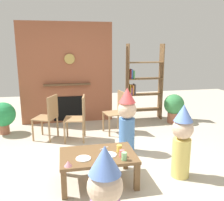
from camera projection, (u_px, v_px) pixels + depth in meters
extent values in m
plane|color=#BCB29E|center=(108.00, 169.00, 3.80)|extent=(12.00, 12.00, 0.00)
cube|color=#935138|center=(67.00, 73.00, 5.92)|extent=(2.20, 0.18, 2.40)
cube|color=black|center=(68.00, 108.00, 6.01)|extent=(0.70, 0.02, 0.60)
cube|color=brown|center=(67.00, 84.00, 5.84)|extent=(1.10, 0.10, 0.04)
cylinder|color=tan|center=(70.00, 59.00, 5.74)|extent=(0.24, 0.04, 0.24)
cube|color=brown|center=(127.00, 83.00, 6.07)|extent=(0.02, 0.28, 1.90)
cube|color=brown|center=(161.00, 82.00, 6.24)|extent=(0.02, 0.28, 1.90)
cube|color=brown|center=(144.00, 109.00, 6.31)|extent=(0.86, 0.28, 0.02)
cube|color=brown|center=(144.00, 94.00, 6.22)|extent=(0.86, 0.28, 0.02)
cube|color=brown|center=(144.00, 79.00, 6.13)|extent=(0.86, 0.28, 0.02)
cube|color=brown|center=(145.00, 62.00, 6.05)|extent=(0.86, 0.28, 0.02)
cube|color=#B23333|center=(130.00, 106.00, 6.21)|extent=(0.03, 0.20, 0.23)
cube|color=#3359A5|center=(131.00, 106.00, 6.22)|extent=(0.03, 0.20, 0.18)
cube|color=#3F8C4C|center=(132.00, 105.00, 6.22)|extent=(0.02, 0.20, 0.23)
cube|color=gold|center=(130.00, 89.00, 6.12)|extent=(0.02, 0.20, 0.26)
cube|color=#8C4C99|center=(131.00, 91.00, 6.13)|extent=(0.03, 0.20, 0.17)
cube|color=#D87F3F|center=(132.00, 90.00, 6.13)|extent=(0.03, 0.20, 0.24)
cube|color=#4C4C51|center=(134.00, 89.00, 6.14)|extent=(0.03, 0.20, 0.26)
cube|color=#B23333|center=(130.00, 74.00, 6.03)|extent=(0.02, 0.20, 0.22)
cube|color=#3359A5|center=(131.00, 74.00, 6.04)|extent=(0.03, 0.20, 0.23)
cube|color=#3F8C4C|center=(133.00, 74.00, 6.05)|extent=(0.04, 0.20, 0.20)
cube|color=brown|center=(98.00, 155.00, 3.35)|extent=(1.02, 0.68, 0.04)
cube|color=brown|center=(64.00, 185.00, 3.02)|extent=(0.07, 0.07, 0.38)
cube|color=brown|center=(137.00, 177.00, 3.21)|extent=(0.07, 0.07, 0.38)
cube|color=brown|center=(64.00, 163.00, 3.59)|extent=(0.07, 0.07, 0.38)
cube|color=brown|center=(125.00, 157.00, 3.77)|extent=(0.07, 0.07, 0.38)
cylinder|color=#E5666B|center=(122.00, 153.00, 3.26)|extent=(0.07, 0.07, 0.09)
cylinder|color=#F2CC4C|center=(119.00, 148.00, 3.42)|extent=(0.07, 0.07, 0.09)
cylinder|color=#8CD18C|center=(124.00, 156.00, 3.16)|extent=(0.07, 0.07, 0.11)
cylinder|color=white|center=(83.00, 158.00, 3.20)|extent=(0.20, 0.20, 0.01)
cylinder|color=white|center=(109.00, 155.00, 3.31)|extent=(0.20, 0.20, 0.01)
cone|color=pink|center=(68.00, 163.00, 3.01)|extent=(0.10, 0.10, 0.07)
cube|color=silver|center=(104.00, 148.00, 3.53)|extent=(0.14, 0.09, 0.01)
sphere|color=beige|center=(105.00, 186.00, 2.02)|extent=(0.30, 0.30, 0.30)
cone|color=#668CE5|center=(105.00, 160.00, 1.97)|extent=(0.27, 0.27, 0.24)
cylinder|color=#E0CC66|center=(181.00, 158.00, 3.53)|extent=(0.26, 0.26, 0.57)
sphere|color=beige|center=(183.00, 129.00, 3.43)|extent=(0.30, 0.30, 0.30)
cone|color=#668CE5|center=(184.00, 113.00, 3.38)|extent=(0.27, 0.27, 0.24)
cylinder|color=#4C7FC6|center=(127.00, 135.00, 4.34)|extent=(0.28, 0.28, 0.62)
sphere|color=beige|center=(127.00, 109.00, 4.24)|extent=(0.32, 0.32, 0.32)
cone|color=#EA4C4C|center=(127.00, 95.00, 4.18)|extent=(0.29, 0.29, 0.26)
cube|color=#9E7A51|center=(45.00, 118.00, 4.93)|extent=(0.53, 0.53, 0.02)
cube|color=#9E7A51|center=(53.00, 107.00, 4.83)|extent=(0.20, 0.37, 0.45)
cylinder|color=#9E7A51|center=(42.00, 125.00, 5.19)|extent=(0.04, 0.04, 0.43)
cylinder|color=#9E7A51|center=(33.00, 131.00, 4.85)|extent=(0.04, 0.04, 0.43)
cylinder|color=#9E7A51|center=(58.00, 126.00, 5.11)|extent=(0.04, 0.04, 0.43)
cylinder|color=#9E7A51|center=(49.00, 132.00, 4.76)|extent=(0.04, 0.04, 0.43)
cube|color=#9E7A51|center=(75.00, 119.00, 4.86)|extent=(0.46, 0.46, 0.02)
cube|color=#9E7A51|center=(84.00, 107.00, 4.81)|extent=(0.09, 0.40, 0.45)
cylinder|color=#9E7A51|center=(67.00, 127.00, 5.07)|extent=(0.04, 0.04, 0.43)
cylinder|color=#9E7A51|center=(65.00, 133.00, 4.72)|extent=(0.04, 0.04, 0.43)
cylinder|color=#9E7A51|center=(85.00, 127.00, 5.09)|extent=(0.04, 0.04, 0.43)
cylinder|color=#9E7A51|center=(83.00, 133.00, 4.74)|extent=(0.04, 0.04, 0.43)
cube|color=#9E7A51|center=(114.00, 113.00, 5.27)|extent=(0.47, 0.47, 0.02)
cube|color=#9E7A51|center=(122.00, 102.00, 5.29)|extent=(0.11, 0.40, 0.45)
cylinder|color=#9E7A51|center=(103.00, 122.00, 5.41)|extent=(0.04, 0.04, 0.43)
cylinder|color=#9E7A51|center=(109.00, 127.00, 5.09)|extent=(0.04, 0.04, 0.43)
cylinder|color=#9E7A51|center=(118.00, 120.00, 5.55)|extent=(0.04, 0.04, 0.43)
cylinder|color=#9E7A51|center=(125.00, 125.00, 5.22)|extent=(0.04, 0.04, 0.43)
cylinder|color=#9E5B42|center=(173.00, 117.00, 6.06)|extent=(0.29, 0.29, 0.25)
sphere|color=#378447|center=(174.00, 104.00, 5.98)|extent=(0.49, 0.49, 0.49)
cylinder|color=#9E5B42|center=(5.00, 129.00, 5.28)|extent=(0.21, 0.21, 0.21)
sphere|color=#278E4B|center=(3.00, 114.00, 5.21)|extent=(0.52, 0.52, 0.52)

